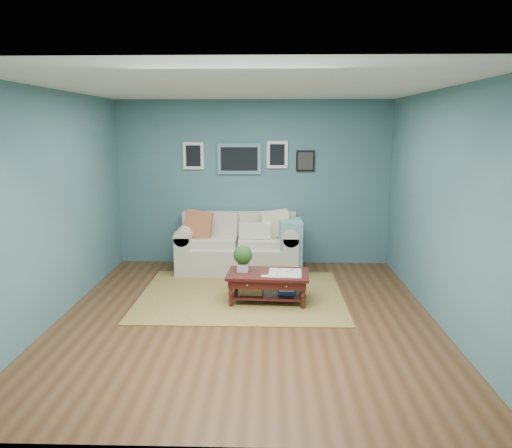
{
  "coord_description": "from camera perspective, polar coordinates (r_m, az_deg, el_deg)",
  "views": [
    {
      "loc": [
        0.28,
        -5.7,
        2.27
      ],
      "look_at": [
        0.09,
        1.0,
        0.96
      ],
      "focal_mm": 35.0,
      "sensor_mm": 36.0,
      "label": 1
    }
  ],
  "objects": [
    {
      "name": "loveseat",
      "position": [
        7.96,
        -1.45,
        -2.45
      ],
      "size": [
        1.95,
        0.89,
        1.0
      ],
      "color": "beige",
      "rests_on": "ground"
    },
    {
      "name": "area_rug",
      "position": [
        6.88,
        -1.68,
        -8.12
      ],
      "size": [
        2.74,
        2.19,
        0.01
      ],
      "primitive_type": "cube",
      "color": "brown",
      "rests_on": "ground"
    },
    {
      "name": "room_shell",
      "position": [
        5.84,
        -1.13,
        2.12
      ],
      "size": [
        5.0,
        5.02,
        2.7
      ],
      "color": "brown",
      "rests_on": "ground"
    },
    {
      "name": "coffee_table",
      "position": [
        6.56,
        0.9,
        -6.13
      ],
      "size": [
        1.09,
        0.67,
        0.74
      ],
      "rotation": [
        0.0,
        0.0,
        -0.06
      ],
      "color": "#380C0C",
      "rests_on": "ground"
    }
  ]
}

